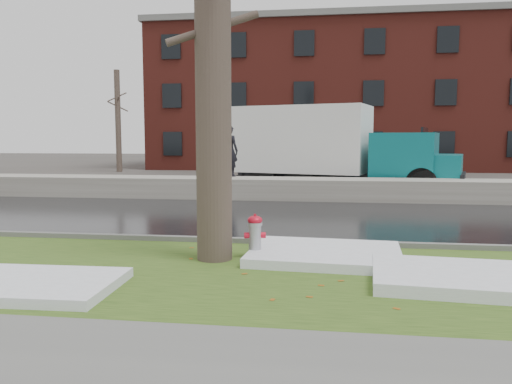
# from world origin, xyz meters

# --- Properties ---
(ground) EXTENTS (120.00, 120.00, 0.00)m
(ground) POSITION_xyz_m (0.00, 0.00, 0.00)
(ground) COLOR #47423D
(ground) RESTS_ON ground
(verge) EXTENTS (60.00, 4.50, 0.04)m
(verge) POSITION_xyz_m (0.00, -1.25, 0.02)
(verge) COLOR #2A4717
(verge) RESTS_ON ground
(road) EXTENTS (60.00, 7.00, 0.03)m
(road) POSITION_xyz_m (0.00, 4.50, 0.01)
(road) COLOR black
(road) RESTS_ON ground
(parking_lot) EXTENTS (60.00, 9.00, 0.03)m
(parking_lot) POSITION_xyz_m (0.00, 13.00, 0.01)
(parking_lot) COLOR slate
(parking_lot) RESTS_ON ground
(curb) EXTENTS (60.00, 0.15, 0.14)m
(curb) POSITION_xyz_m (0.00, 1.00, 0.07)
(curb) COLOR slate
(curb) RESTS_ON ground
(snowbank) EXTENTS (60.00, 1.60, 0.75)m
(snowbank) POSITION_xyz_m (0.00, 8.70, 0.38)
(snowbank) COLOR #A29E94
(snowbank) RESTS_ON ground
(brick_building) EXTENTS (26.00, 12.00, 10.00)m
(brick_building) POSITION_xyz_m (2.00, 30.00, 5.00)
(brick_building) COLOR maroon
(brick_building) RESTS_ON ground
(bg_tree_left) EXTENTS (1.40, 1.62, 6.50)m
(bg_tree_left) POSITION_xyz_m (-12.00, 22.00, 3.33)
(bg_tree_left) COLOR brown
(bg_tree_left) RESTS_ON ground
(bg_tree_center) EXTENTS (1.40, 1.62, 6.50)m
(bg_tree_center) POSITION_xyz_m (-6.00, 26.00, 3.33)
(bg_tree_center) COLOR brown
(bg_tree_center) RESTS_ON ground
(fire_hydrant) EXTENTS (0.39, 0.36, 0.79)m
(fire_hydrant) POSITION_xyz_m (0.04, -0.24, 0.46)
(fire_hydrant) COLOR #A3A4AB
(fire_hydrant) RESTS_ON verge
(tree) EXTENTS (1.51, 1.74, 7.66)m
(tree) POSITION_xyz_m (-0.64, -0.40, 3.90)
(tree) COLOR brown
(tree) RESTS_ON verge
(box_truck) EXTENTS (10.46, 4.72, 3.47)m
(box_truck) POSITION_xyz_m (1.32, 11.80, 1.84)
(box_truck) COLOR black
(box_truck) RESTS_ON ground
(worker) EXTENTS (0.79, 0.64, 1.88)m
(worker) POSITION_xyz_m (-2.26, 9.30, 1.69)
(worker) COLOR black
(worker) RESTS_ON snowbank
(snow_patch_near) EXTENTS (2.73, 2.18, 0.16)m
(snow_patch_near) POSITION_xyz_m (1.28, -0.10, 0.12)
(snow_patch_near) COLOR white
(snow_patch_near) RESTS_ON verge
(snow_patch_far) EXTENTS (2.24, 1.66, 0.14)m
(snow_patch_far) POSITION_xyz_m (-2.71, -2.50, 0.11)
(snow_patch_far) COLOR white
(snow_patch_far) RESTS_ON verge
(snow_patch_side) EXTENTS (2.95, 2.04, 0.18)m
(snow_patch_side) POSITION_xyz_m (3.38, -1.41, 0.13)
(snow_patch_side) COLOR white
(snow_patch_side) RESTS_ON verge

